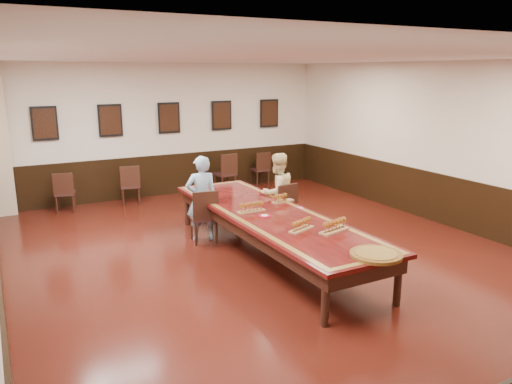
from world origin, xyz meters
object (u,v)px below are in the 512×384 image
chair_woman (281,207)px  carved_platter (376,255)px  person_woman (277,192)px  spare_chair_c (225,172)px  spare_chair_d (260,168)px  person_man (202,198)px  conference_table (271,221)px  spare_chair_b (130,184)px  chair_man (203,215)px  spare_chair_a (65,192)px

chair_woman → carved_platter: bearing=70.6°
person_woman → carved_platter: size_ratio=1.82×
spare_chair_c → spare_chair_d: (1.15, 0.25, -0.04)m
chair_woman → person_man: bearing=-19.3°
conference_table → carved_platter: carved_platter is taller
chair_woman → person_woman: bearing=-90.0°
spare_chair_b → spare_chair_c: spare_chair_c is taller
chair_woman → spare_chair_d: 4.06m
chair_man → chair_woman: chair_man is taller
spare_chair_c → spare_chair_d: size_ratio=1.09×
chair_man → spare_chair_d: bearing=-121.8°
conference_table → carved_platter: (0.19, -2.31, 0.16)m
spare_chair_c → person_woman: bearing=76.8°
person_man → conference_table: person_man is taller
spare_chair_b → person_man: 3.20m
spare_chair_a → conference_table: (2.57, -4.51, 0.17)m
spare_chair_a → chair_woman: bearing=147.8°
chair_woman → spare_chair_d: size_ratio=1.06×
chair_woman → spare_chair_d: chair_woman is taller
spare_chair_a → carved_platter: size_ratio=1.07×
spare_chair_c → person_woman: (-0.46, -3.38, 0.26)m
carved_platter → person_man: bearing=103.1°
chair_woman → spare_chair_d: bearing=-121.7°
spare_chair_b → person_woman: person_woman is taller
spare_chair_a → person_woman: size_ratio=0.59×
spare_chair_d → person_woman: bearing=65.7°
chair_man → chair_woman: size_ratio=1.01×
chair_woman → spare_chair_a: (-3.40, 3.46, -0.04)m
chair_man → spare_chair_c: size_ratio=0.98×
person_man → spare_chair_c: bearing=-111.9°
spare_chair_a → spare_chair_d: 5.01m
conference_table → spare_chair_b: bearing=104.4°
chair_woman → spare_chair_a: size_ratio=1.09×
spare_chair_a → spare_chair_c: bearing=-166.5°
chair_man → carved_platter: chair_man is taller
person_man → chair_man: bearing=90.0°
chair_woman → spare_chair_b: (-1.98, 3.43, -0.02)m
spare_chair_c → person_man: 3.75m
spare_chair_b → carved_platter: bearing=111.7°
person_woman → conference_table: person_woman is taller
chair_man → spare_chair_b: (-0.48, 3.25, -0.03)m
person_man → conference_table: (0.66, -1.34, -0.17)m
chair_man → spare_chair_b: size_ratio=1.06×
chair_man → spare_chair_a: size_ratio=1.10×
person_woman → conference_table: (-0.82, -1.16, -0.15)m
spare_chair_b → spare_chair_a: bearing=9.5°
conference_table → person_man: bearing=116.2°
spare_chair_a → spare_chair_d: size_ratio=0.98×
spare_chair_a → person_man: person_man is taller
chair_woman → person_woman: size_ratio=0.64×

